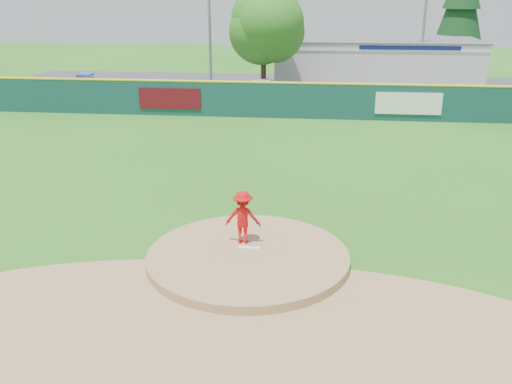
# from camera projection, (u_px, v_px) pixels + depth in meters

# --- Properties ---
(ground) EXTENTS (120.00, 120.00, 0.00)m
(ground) POSITION_uv_depth(u_px,v_px,m) (248.00, 262.00, 15.55)
(ground) COLOR #286B19
(ground) RESTS_ON ground
(pitchers_mound) EXTENTS (5.50, 5.50, 0.50)m
(pitchers_mound) POSITION_uv_depth(u_px,v_px,m) (248.00, 262.00, 15.55)
(pitchers_mound) COLOR #9E774C
(pitchers_mound) RESTS_ON ground
(pitching_rubber) EXTENTS (0.60, 0.15, 0.04)m
(pitching_rubber) POSITION_uv_depth(u_px,v_px,m) (249.00, 248.00, 15.73)
(pitching_rubber) COLOR white
(pitching_rubber) RESTS_ON pitchers_mound
(infield_dirt_arc) EXTENTS (15.40, 15.40, 0.01)m
(infield_dirt_arc) POSITION_uv_depth(u_px,v_px,m) (232.00, 322.00, 12.74)
(infield_dirt_arc) COLOR #9E774C
(infield_dirt_arc) RESTS_ON ground
(parking_lot) EXTENTS (44.00, 16.00, 0.02)m
(parking_lot) POSITION_uv_depth(u_px,v_px,m) (294.00, 91.00, 40.78)
(parking_lot) COLOR #38383A
(parking_lot) RESTS_ON ground
(pitcher) EXTENTS (1.00, 0.59, 1.52)m
(pitcher) POSITION_uv_depth(u_px,v_px,m) (243.00, 217.00, 15.88)
(pitcher) COLOR red
(pitcher) RESTS_ON pitchers_mound
(van) EXTENTS (5.16, 3.24, 1.33)m
(van) POSITION_uv_depth(u_px,v_px,m) (268.00, 89.00, 37.37)
(van) COLOR white
(van) RESTS_ON parking_lot
(pool_building_grp) EXTENTS (15.20, 8.20, 3.31)m
(pool_building_grp) POSITION_uv_depth(u_px,v_px,m) (374.00, 60.00, 44.27)
(pool_building_grp) COLOR silver
(pool_building_grp) RESTS_ON ground
(fence_banners) EXTENTS (17.02, 0.04, 1.20)m
(fence_banners) POSITION_uv_depth(u_px,v_px,m) (287.00, 101.00, 31.95)
(fence_banners) COLOR #5A0C15
(fence_banners) RESTS_ON ground
(playground_slide) EXTENTS (0.92, 2.60, 1.43)m
(playground_slide) POSITION_uv_depth(u_px,v_px,m) (86.00, 84.00, 39.12)
(playground_slide) COLOR blue
(playground_slide) RESTS_ON ground
(outfield_fence) EXTENTS (40.00, 0.14, 2.07)m
(outfield_fence) POSITION_uv_depth(u_px,v_px,m) (287.00, 99.00, 32.00)
(outfield_fence) COLOR #123D3C
(outfield_fence) RESTS_ON ground
(deciduous_tree) EXTENTS (5.60, 5.60, 7.36)m
(deciduous_tree) POSITION_uv_depth(u_px,v_px,m) (264.00, 27.00, 37.56)
(deciduous_tree) COLOR #382314
(deciduous_tree) RESTS_ON ground
(conifer_tree) EXTENTS (4.40, 4.40, 9.50)m
(conifer_tree) POSITION_uv_depth(u_px,v_px,m) (462.00, 6.00, 45.98)
(conifer_tree) COLOR #382314
(conifer_tree) RESTS_ON ground
(light_pole_left) EXTENTS (1.75, 0.25, 11.00)m
(light_pole_left) POSITION_uv_depth(u_px,v_px,m) (209.00, 2.00, 39.33)
(light_pole_left) COLOR gray
(light_pole_left) RESTS_ON ground
(light_pole_right) EXTENTS (1.75, 0.25, 10.00)m
(light_pole_right) POSITION_uv_depth(u_px,v_px,m) (426.00, 9.00, 39.84)
(light_pole_right) COLOR gray
(light_pole_right) RESTS_ON ground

